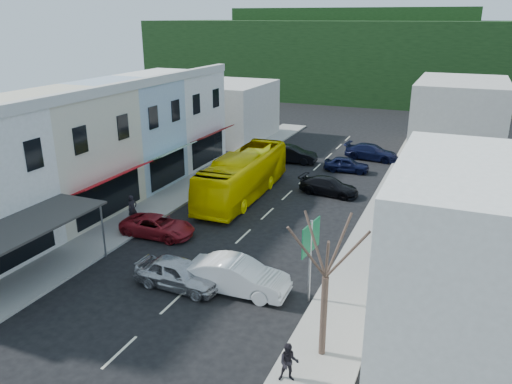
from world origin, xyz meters
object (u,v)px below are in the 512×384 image
pedestrian_left (133,210)px  traffic_signal (412,119)px  car_silver (178,274)px  bus (243,177)px  car_white (237,279)px  car_red (158,225)px  pedestrian_right (289,360)px  direction_sign (310,262)px  street_tree (326,277)px

pedestrian_left → traffic_signal: 31.71m
car_silver → bus: bearing=12.7°
car_white → car_red: size_ratio=0.96×
bus → car_silver: size_ratio=2.64×
pedestrian_right → traffic_signal: traffic_signal is taller
direction_sign → traffic_signal: 32.98m
car_red → direction_sign: size_ratio=1.13×
car_silver → street_tree: (7.91, -2.43, 2.79)m
bus → car_white: size_ratio=2.64×
car_silver → car_white: same height
car_red → street_tree: (12.25, -7.23, 2.79)m
car_red → pedestrian_left: (-2.44, 0.90, 0.30)m
car_silver → pedestrian_left: 8.87m
bus → car_silver: bearing=-81.3°
car_red → street_tree: bearing=-123.0°
pedestrian_right → street_tree: size_ratio=0.24×
pedestrian_right → traffic_signal: bearing=70.1°
street_tree → traffic_signal: street_tree is taller
bus → traffic_signal: size_ratio=2.15×
pedestrian_left → direction_sign: 13.83m
street_tree → bus: bearing=123.5°
traffic_signal → street_tree: bearing=82.1°
pedestrian_right → direction_sign: 5.78m
car_red → street_tree: street_tree is taller
bus → traffic_signal: bearing=63.8°
car_red → bus: bearing=-15.2°
car_white → street_tree: bearing=-123.6°
pedestrian_left → traffic_signal: traffic_signal is taller
street_tree → pedestrian_left: bearing=151.0°
car_silver → car_white: bearing=-73.2°
car_silver → traffic_signal: bearing=-9.4°
bus → pedestrian_left: size_ratio=6.82×
car_red → direction_sign: 11.27m
bus → pedestrian_right: 20.07m
car_silver → pedestrian_right: size_ratio=2.59×
car_silver → street_tree: bearing=-104.8°
car_white → pedestrian_left: 10.83m
street_tree → traffic_signal: 36.63m
car_red → pedestrian_left: pedestrian_left is taller
car_silver → pedestrian_right: pedestrian_right is taller
bus → traffic_signal: 23.06m
direction_sign → pedestrian_left: bearing=168.3°
pedestrian_left → traffic_signal: (13.85, 28.48, 1.70)m
car_white → street_tree: 6.61m
pedestrian_left → direction_sign: bearing=-89.6°
pedestrian_right → traffic_signal: (-0.16, 38.57, 1.70)m
car_silver → pedestrian_right: (7.21, -4.39, 0.30)m
car_white → pedestrian_right: pedestrian_right is taller
car_red → traffic_signal: (11.40, 29.38, 2.00)m
pedestrian_right → bus: bearing=98.6°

